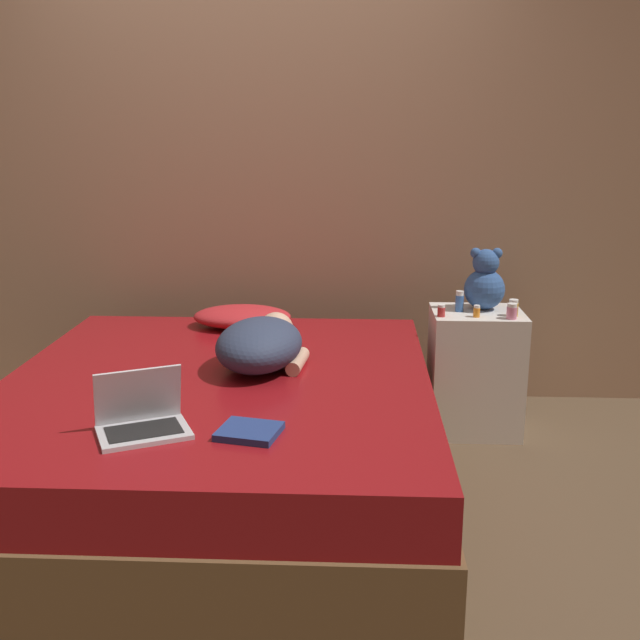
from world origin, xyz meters
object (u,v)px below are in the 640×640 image
(person_lying, at_px, (262,343))
(bottle_orange, at_px, (477,311))
(laptop, at_px, (142,418))
(pillow, at_px, (242,317))
(bottle_amber, at_px, (513,308))
(teddy_bear, at_px, (485,283))
(book, at_px, (249,431))
(bottle_pink, at_px, (512,311))
(bottle_blue, at_px, (460,301))
(bottle_red, at_px, (441,311))

(person_lying, xyz_separation_m, bottle_orange, (0.96, 0.48, 0.03))
(person_lying, relative_size, laptop, 1.91)
(pillow, bearing_deg, bottle_amber, -4.94)
(laptop, xyz_separation_m, bottle_amber, (1.45, 1.23, 0.09))
(teddy_bear, relative_size, book, 1.36)
(laptop, bearing_deg, pillow, 58.92)
(bottle_pink, relative_size, bottle_blue, 0.72)
(teddy_bear, bearing_deg, pillow, -179.11)
(pillow, bearing_deg, bottle_pink, -7.48)
(teddy_bear, bearing_deg, bottle_blue, -156.91)
(bottle_amber, distance_m, book, 1.66)
(pillow, bearing_deg, teddy_bear, 0.89)
(person_lying, bearing_deg, bottle_amber, 30.55)
(pillow, xyz_separation_m, book, (0.22, -1.35, -0.04))
(pillow, bearing_deg, bottle_blue, -1.87)
(bottle_orange, bearing_deg, bottle_pink, -9.86)
(bottle_amber, bearing_deg, bottle_pink, -107.67)
(laptop, bearing_deg, bottle_orange, 17.82)
(teddy_bear, xyz_separation_m, bottle_orange, (-0.06, -0.16, -0.10))
(bottle_pink, distance_m, bottle_orange, 0.16)
(pillow, xyz_separation_m, bottle_amber, (1.32, -0.11, 0.09))
(bottle_orange, height_order, book, bottle_orange)
(teddy_bear, distance_m, bottle_red, 0.30)
(bottle_amber, bearing_deg, bottle_blue, 162.10)
(laptop, relative_size, teddy_bear, 1.14)
(laptop, height_order, bottle_red, laptop)
(person_lying, height_order, teddy_bear, teddy_bear)
(bottle_orange, distance_m, bottle_red, 0.17)
(pillow, xyz_separation_m, laptop, (-0.13, -1.34, -0.00))
(pillow, bearing_deg, bottle_orange, -7.15)
(person_lying, bearing_deg, bottle_blue, 39.77)
(bottle_amber, relative_size, bottle_red, 1.38)
(bottle_amber, height_order, book, bottle_amber)
(laptop, xyz_separation_m, teddy_bear, (1.33, 1.36, 0.19))
(teddy_bear, bearing_deg, laptop, -134.42)
(person_lying, relative_size, teddy_bear, 2.19)
(bottle_blue, relative_size, bottle_red, 1.75)
(teddy_bear, xyz_separation_m, bottle_pink, (0.10, -0.19, -0.10))
(teddy_bear, relative_size, bottle_red, 5.24)
(book, bearing_deg, person_lying, 93.64)
(book, bearing_deg, bottle_orange, 52.73)
(bottle_orange, relative_size, bottle_red, 0.98)
(teddy_bear, bearing_deg, bottle_pink, -62.12)
(bottle_pink, bearing_deg, bottle_blue, 149.01)
(person_lying, distance_m, bottle_pink, 1.21)
(bottle_blue, bearing_deg, person_lying, -146.55)
(laptop, distance_m, teddy_bear, 1.92)
(teddy_bear, relative_size, bottle_pink, 4.13)
(pillow, distance_m, bottle_red, 0.99)
(bottle_blue, bearing_deg, bottle_orange, -58.11)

